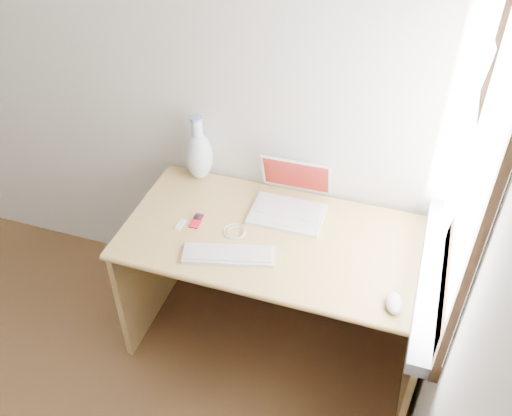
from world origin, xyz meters
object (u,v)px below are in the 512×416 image
(desk, at_px, (282,258))
(external_keyboard, at_px, (229,255))
(laptop, at_px, (290,201))
(vase, at_px, (199,154))

(desk, height_order, external_keyboard, external_keyboard)
(laptop, bearing_deg, external_keyboard, -114.18)
(desk, height_order, vase, vase)
(desk, relative_size, external_keyboard, 3.40)
(external_keyboard, bearing_deg, vase, 109.53)
(laptop, height_order, vase, vase)
(external_keyboard, bearing_deg, desk, 43.27)
(external_keyboard, xyz_separation_m, vase, (-0.33, 0.49, 0.13))
(desk, distance_m, vase, 0.65)
(desk, bearing_deg, external_keyboard, -122.04)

